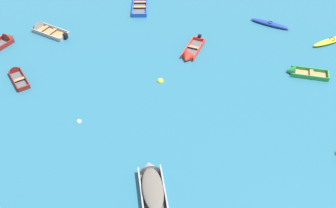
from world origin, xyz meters
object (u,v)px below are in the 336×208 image
rowboat_maroon_outer_left (4,42)px  rowboat_green_near_left (298,72)px  kayak_deep_blue_back_row_center (270,24)px  rowboat_red_foreground_center (190,54)px  mooring_buoy_far_field (79,122)px  rowboat_maroon_midfield_left (16,74)px  rowboat_grey_distant_center (152,182)px  mooring_buoy_midfield (160,81)px  kayak_yellow_outer_right (332,40)px  rowboat_grey_near_camera (42,29)px  rowboat_blue_near_right (140,1)px

rowboat_maroon_outer_left → rowboat_green_near_left: 23.95m
kayak_deep_blue_back_row_center → rowboat_red_foreground_center: size_ratio=1.00×
mooring_buoy_far_field → kayak_deep_blue_back_row_center: bearing=50.8°
kayak_deep_blue_back_row_center → rowboat_maroon_midfield_left: size_ratio=1.34×
rowboat_grey_distant_center → mooring_buoy_far_field: rowboat_grey_distant_center is taller
kayak_deep_blue_back_row_center → rowboat_grey_distant_center: 19.78m
kayak_deep_blue_back_row_center → rowboat_maroon_midfield_left: 21.69m
rowboat_red_foreground_center → mooring_buoy_midfield: rowboat_red_foreground_center is taller
kayak_yellow_outer_right → mooring_buoy_far_field: size_ratio=10.59×
rowboat_maroon_midfield_left → mooring_buoy_far_field: (6.42, -3.55, -0.15)m
rowboat_grey_near_camera → rowboat_green_near_left: 21.74m
rowboat_grey_near_camera → rowboat_grey_distant_center: bearing=-46.0°
mooring_buoy_midfield → rowboat_grey_distant_center: bearing=-79.9°
kayak_yellow_outer_right → mooring_buoy_far_field: (-17.22, -13.26, -0.17)m
rowboat_red_foreground_center → rowboat_maroon_midfield_left: (-12.36, -5.35, -0.01)m
rowboat_grey_distant_center → rowboat_maroon_outer_left: bearing=144.2°
mooring_buoy_midfield → kayak_deep_blue_back_row_center: bearing=51.1°
rowboat_blue_near_right → rowboat_grey_near_camera: 9.60m
rowboat_blue_near_right → rowboat_maroon_midfield_left: bearing=-116.2°
rowboat_blue_near_right → mooring_buoy_far_field: rowboat_blue_near_right is taller
rowboat_grey_distant_center → mooring_buoy_midfield: size_ratio=8.74×
rowboat_red_foreground_center → kayak_yellow_outer_right: bearing=21.2°
rowboat_green_near_left → kayak_deep_blue_back_row_center: (-2.31, 6.51, 0.01)m
rowboat_grey_distant_center → rowboat_maroon_midfield_left: 14.50m
rowboat_grey_distant_center → rowboat_green_near_left: bearing=55.6°
kayak_yellow_outer_right → mooring_buoy_far_field: kayak_yellow_outer_right is taller
kayak_yellow_outer_right → rowboat_red_foreground_center: rowboat_red_foreground_center is taller
rowboat_blue_near_right → kayak_deep_blue_back_row_center: rowboat_blue_near_right is taller
rowboat_grey_near_camera → rowboat_maroon_outer_left: (-2.24, -2.55, 0.01)m
rowboat_maroon_midfield_left → rowboat_green_near_left: bearing=13.0°
kayak_deep_blue_back_row_center → rowboat_grey_distant_center: size_ratio=0.86×
rowboat_red_foreground_center → mooring_buoy_far_field: 10.70m
kayak_deep_blue_back_row_center → kayak_yellow_outer_right: 5.36m
kayak_yellow_outer_right → rowboat_maroon_outer_left: bearing=-167.3°
rowboat_green_near_left → rowboat_red_foreground_center: size_ratio=0.89×
rowboat_grey_near_camera → mooring_buoy_far_field: bearing=-53.4°
rowboat_green_near_left → rowboat_maroon_midfield_left: rowboat_green_near_left is taller
rowboat_grey_distant_center → mooring_buoy_midfield: 9.35m
kayak_deep_blue_back_row_center → kayak_yellow_outer_right: bearing=-17.3°
rowboat_grey_near_camera → rowboat_maroon_outer_left: size_ratio=1.06×
rowboat_blue_near_right → rowboat_green_near_left: (14.58, -7.90, -0.03)m
kayak_yellow_outer_right → rowboat_grey_distant_center: bearing=-123.1°
rowboat_maroon_outer_left → mooring_buoy_midfield: rowboat_maroon_outer_left is taller
kayak_deep_blue_back_row_center → rowboat_red_foreground_center: (-6.15, -5.96, 0.00)m
kayak_deep_blue_back_row_center → kayak_yellow_outer_right: size_ratio=1.04×
rowboat_blue_near_right → kayak_yellow_outer_right: (17.40, -2.99, -0.00)m
rowboat_grey_near_camera → rowboat_green_near_left: (21.69, -1.45, -0.01)m
kayak_deep_blue_back_row_center → mooring_buoy_far_field: size_ratio=11.06×
rowboat_grey_near_camera → mooring_buoy_far_field: rowboat_grey_near_camera is taller
rowboat_maroon_outer_left → rowboat_maroon_midfield_left: size_ratio=1.39×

